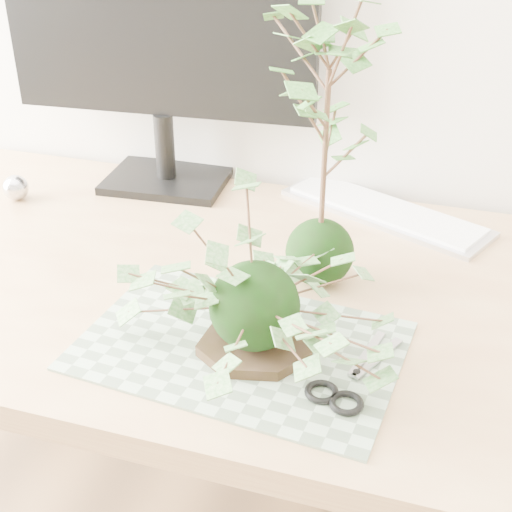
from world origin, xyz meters
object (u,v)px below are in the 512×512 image
Objects in this scene: desk at (305,339)px; keyboard at (385,211)px; maple_kokedama at (328,88)px; ivy_kokedama at (254,269)px; monitor at (159,31)px.

keyboard reaches higher than desk.
maple_kokedama is 0.39m from keyboard.
keyboard is at bearing 77.43° from ivy_kokedama.
ivy_kokedama is at bearing -59.48° from monitor.
maple_kokedama is at bearing -79.76° from keyboard.
desk is 2.83× the size of monitor.
ivy_kokedama reaches higher than keyboard.
maple_kokedama is at bearing -40.81° from monitor.
keyboard is at bearing -6.20° from monitor.
maple_kokedama is (0.04, 0.20, 0.17)m from ivy_kokedama.
maple_kokedama is 1.07× the size of keyboard.
desk is 0.28m from ivy_kokedama.
ivy_kokedama is 0.26m from maple_kokedama.
desk is at bearing -107.36° from maple_kokedama.
maple_kokedama is at bearing 72.64° from desk.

